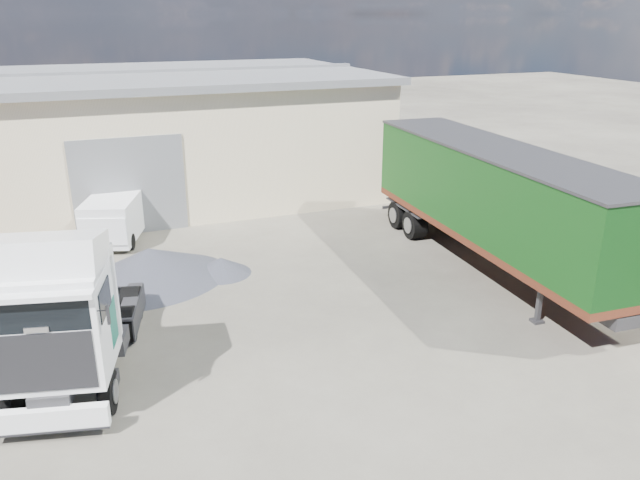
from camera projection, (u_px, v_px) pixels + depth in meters
name	position (u px, v px, depth m)	size (l,w,h in m)	color
ground	(261.00, 349.00, 15.23)	(120.00, 120.00, 0.00)	#2A2822
warehouse	(16.00, 141.00, 26.28)	(30.60, 12.60, 5.42)	beige
brick_boundary_wall	(504.00, 192.00, 23.99)	(0.35, 26.00, 2.50)	brown
tractor_unit	(65.00, 321.00, 13.15)	(3.37, 6.00, 3.83)	black
box_trailer	(493.00, 196.00, 19.40)	(3.08, 11.86, 3.91)	#2D2D30
panel_van	(117.00, 216.00, 22.50)	(2.82, 4.32, 1.64)	black
gravel_heap	(147.00, 266.00, 18.95)	(6.97, 6.61, 1.05)	black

